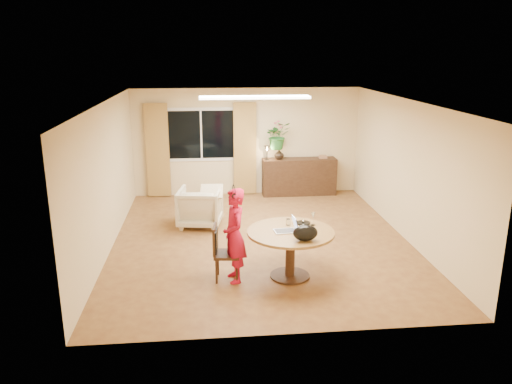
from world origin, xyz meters
TOP-DOWN VIEW (x-y plane):
  - floor at (0.00, 0.00)m, footprint 6.50×6.50m
  - ceiling at (0.00, 0.00)m, footprint 6.50×6.50m
  - wall_back at (0.00, 3.25)m, footprint 5.50×0.00m
  - wall_left at (-2.75, 0.00)m, footprint 0.00×6.50m
  - wall_right at (2.75, 0.00)m, footprint 0.00×6.50m
  - window at (-1.10, 3.23)m, footprint 1.70×0.03m
  - curtain_left at (-2.15, 3.15)m, footprint 0.55×0.08m
  - curtain_right at (-0.05, 3.15)m, footprint 0.55×0.08m
  - ceiling_panel at (0.00, 1.20)m, footprint 2.20×0.35m
  - dining_table at (0.29, -1.60)m, footprint 1.36×1.36m
  - dining_chair at (-0.71, -1.59)m, footprint 0.46×0.43m
  - child at (-0.59, -1.63)m, footprint 0.60×0.44m
  - laptop at (0.19, -1.62)m, footprint 0.38×0.28m
  - tumbler at (0.29, -1.33)m, footprint 0.08×0.08m
  - wine_glass at (0.68, -1.38)m, footprint 0.08×0.08m
  - pot_lid at (0.54, -1.29)m, footprint 0.28×0.28m
  - handbag at (0.43, -2.03)m, footprint 0.41×0.29m
  - armchair at (-1.14, 0.95)m, footprint 0.97×0.99m
  - throw at (-0.90, 0.94)m, footprint 0.48×0.58m
  - sideboard at (1.28, 3.01)m, footprint 1.81×0.44m
  - vase at (0.77, 3.01)m, footprint 0.30×0.30m
  - bouquet at (0.73, 3.01)m, footprint 0.66×0.60m
  - book_stack at (1.86, 3.01)m, footprint 0.20×0.16m
  - desk_lamp at (0.47, 2.96)m, footprint 0.18×0.18m

SIDE VIEW (x-z plane):
  - floor at x=0.00m, z-range 0.00..0.00m
  - armchair at x=-1.14m, z-range 0.00..0.79m
  - dining_chair at x=-0.71m, z-range 0.00..0.89m
  - sideboard at x=1.28m, z-range 0.00..0.90m
  - dining_table at x=0.29m, z-range 0.22..1.00m
  - child at x=-0.59m, z-range 0.00..1.49m
  - pot_lid at x=0.54m, z-range 0.77..0.81m
  - throw at x=-0.90m, z-range 0.79..0.82m
  - tumbler at x=0.29m, z-range 0.77..0.88m
  - wine_glass at x=0.68m, z-range 0.77..0.99m
  - laptop at x=0.19m, z-range 0.77..1.01m
  - handbag at x=0.43m, z-range 0.77..1.02m
  - book_stack at x=1.86m, z-range 0.90..0.98m
  - vase at x=0.77m, z-range 0.90..1.15m
  - desk_lamp at x=0.47m, z-range 0.90..1.26m
  - curtain_left at x=-2.15m, z-range 0.02..2.27m
  - curtain_right at x=-0.05m, z-range 0.02..2.27m
  - wall_back at x=0.00m, z-range -1.45..4.05m
  - wall_left at x=-2.75m, z-range -1.95..4.55m
  - wall_right at x=2.75m, z-range -1.95..4.55m
  - bouquet at x=0.73m, z-range 1.15..1.81m
  - window at x=-1.10m, z-range 0.85..2.15m
  - ceiling_panel at x=0.00m, z-range 2.54..2.59m
  - ceiling at x=0.00m, z-range 2.60..2.60m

